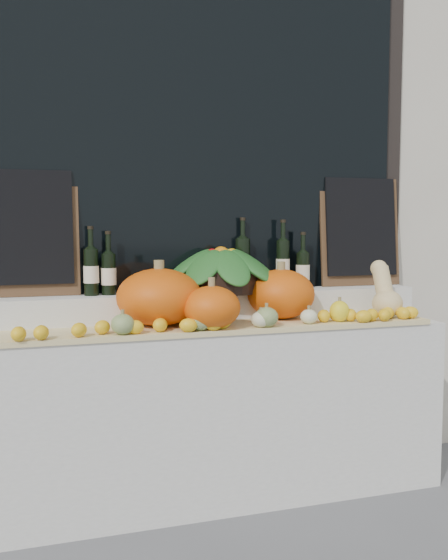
# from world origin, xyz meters

# --- Properties ---
(storefront_facade) EXTENTS (7.00, 0.94, 4.50)m
(storefront_facade) POSITION_xyz_m (0.00, 2.25, 2.25)
(storefront_facade) COLOR beige
(storefront_facade) RESTS_ON ground
(display_sill) EXTENTS (2.30, 0.55, 0.88)m
(display_sill) POSITION_xyz_m (0.00, 1.52, 0.44)
(display_sill) COLOR silver
(display_sill) RESTS_ON ground
(rear_tier) EXTENTS (2.30, 0.25, 0.16)m
(rear_tier) POSITION_xyz_m (0.00, 1.68, 0.96)
(rear_tier) COLOR silver
(rear_tier) RESTS_ON display_sill
(straw_bedding) EXTENTS (2.10, 0.32, 0.02)m
(straw_bedding) POSITION_xyz_m (0.00, 1.40, 0.89)
(straw_bedding) COLOR tan
(straw_bedding) RESTS_ON display_sill
(pumpkin_left) EXTENTS (0.50, 0.50, 0.28)m
(pumpkin_left) POSITION_xyz_m (-0.32, 1.48, 1.04)
(pumpkin_left) COLOR #E1590B
(pumpkin_left) RESTS_ON straw_bedding
(pumpkin_right) EXTENTS (0.44, 0.44, 0.26)m
(pumpkin_right) POSITION_xyz_m (0.33, 1.51, 1.03)
(pumpkin_right) COLOR #E1590B
(pumpkin_right) RESTS_ON straw_bedding
(pumpkin_center) EXTENTS (0.32, 0.32, 0.20)m
(pumpkin_center) POSITION_xyz_m (-0.11, 1.31, 1.01)
(pumpkin_center) COLOR #E1590B
(pumpkin_center) RESTS_ON straw_bedding
(butternut_squash) EXTENTS (0.16, 0.22, 0.30)m
(butternut_squash) POSITION_xyz_m (0.89, 1.41, 1.02)
(butternut_squash) COLOR #E5C687
(butternut_squash) RESTS_ON straw_bedding
(decorative_gourds) EXTENTS (1.20, 0.15, 0.15)m
(decorative_gourds) POSITION_xyz_m (0.04, 1.29, 0.95)
(decorative_gourds) COLOR #2E5E1C
(decorative_gourds) RESTS_ON straw_bedding
(lemon_heap) EXTENTS (2.20, 0.16, 0.06)m
(lemon_heap) POSITION_xyz_m (0.00, 1.29, 0.94)
(lemon_heap) COLOR yellow
(lemon_heap) RESTS_ON straw_bedding
(produce_bowl) EXTENTS (0.66, 0.66, 0.25)m
(produce_bowl) POSITION_xyz_m (0.05, 1.66, 1.16)
(produce_bowl) COLOR black
(produce_bowl) RESTS_ON rear_tier
(wine_bottle_far_left) EXTENTS (0.08, 0.08, 0.35)m
(wine_bottle_far_left) POSITION_xyz_m (-0.62, 1.68, 1.16)
(wine_bottle_far_left) COLOR black
(wine_bottle_far_left) RESTS_ON rear_tier
(wine_bottle_near_left) EXTENTS (0.08, 0.08, 0.32)m
(wine_bottle_near_left) POSITION_xyz_m (-0.53, 1.69, 1.15)
(wine_bottle_near_left) COLOR black
(wine_bottle_near_left) RESTS_ON rear_tier
(wine_bottle_tall) EXTENTS (0.08, 0.08, 0.39)m
(wine_bottle_tall) POSITION_xyz_m (0.20, 1.73, 1.18)
(wine_bottle_tall) COLOR black
(wine_bottle_tall) RESTS_ON rear_tier
(wine_bottle_near_right) EXTENTS (0.08, 0.08, 0.38)m
(wine_bottle_near_right) POSITION_xyz_m (0.42, 1.69, 1.18)
(wine_bottle_near_right) COLOR black
(wine_bottle_near_right) RESTS_ON rear_tier
(wine_bottle_far_right) EXTENTS (0.08, 0.08, 0.31)m
(wine_bottle_far_right) POSITION_xyz_m (0.53, 1.68, 1.14)
(wine_bottle_far_right) COLOR black
(wine_bottle_far_right) RESTS_ON rear_tier
(chalkboard_left) EXTENTS (0.50, 0.09, 0.62)m
(chalkboard_left) POSITION_xyz_m (-0.92, 1.74, 1.36)
(chalkboard_left) COLOR #4C331E
(chalkboard_left) RESTS_ON rear_tier
(chalkboard_right) EXTENTS (0.50, 0.09, 0.62)m
(chalkboard_right) POSITION_xyz_m (0.92, 1.74, 1.36)
(chalkboard_right) COLOR #4C331E
(chalkboard_right) RESTS_ON rear_tier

